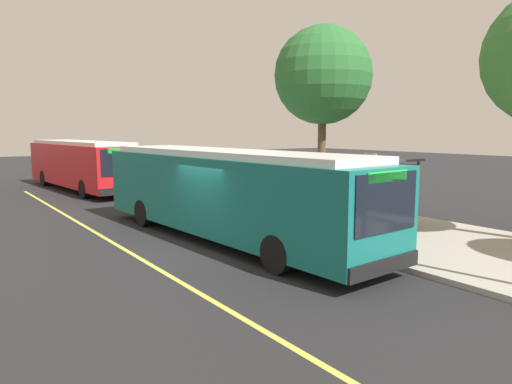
# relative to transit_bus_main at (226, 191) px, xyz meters

# --- Properties ---
(ground_plane) EXTENTS (120.00, 120.00, 0.00)m
(ground_plane) POSITION_rel_transit_bus_main_xyz_m (0.54, -1.01, -1.62)
(ground_plane) COLOR #232326
(sidewalk_curb) EXTENTS (44.00, 6.40, 0.15)m
(sidewalk_curb) POSITION_rel_transit_bus_main_xyz_m (0.54, 4.99, -1.54)
(sidewalk_curb) COLOR #A8A399
(sidewalk_curb) RESTS_ON ground_plane
(lane_stripe_center) EXTENTS (36.00, 0.14, 0.01)m
(lane_stripe_center) POSITION_rel_transit_bus_main_xyz_m (0.54, -3.21, -1.61)
(lane_stripe_center) COLOR #E0D64C
(lane_stripe_center) RESTS_ON ground_plane
(transit_bus_main) EXTENTS (12.67, 3.30, 2.95)m
(transit_bus_main) POSITION_rel_transit_bus_main_xyz_m (0.00, 0.00, 0.00)
(transit_bus_main) COLOR #146B66
(transit_bus_main) RESTS_ON ground_plane
(transit_bus_second) EXTENTS (12.15, 3.43, 2.95)m
(transit_bus_second) POSITION_rel_transit_bus_main_xyz_m (-16.23, -0.25, -0.00)
(transit_bus_second) COLOR red
(transit_bus_second) RESTS_ON ground_plane
(bus_shelter) EXTENTS (2.90, 1.60, 2.48)m
(bus_shelter) POSITION_rel_transit_bus_main_xyz_m (1.63, 5.27, 0.30)
(bus_shelter) COLOR #333338
(bus_shelter) RESTS_ON sidewalk_curb
(waiting_bench) EXTENTS (1.60, 0.48, 0.95)m
(waiting_bench) POSITION_rel_transit_bus_main_xyz_m (1.89, 5.23, -0.99)
(waiting_bench) COLOR brown
(waiting_bench) RESTS_ON sidewalk_curb
(route_sign_post) EXTENTS (0.44, 0.08, 2.80)m
(route_sign_post) POSITION_rel_transit_bus_main_xyz_m (3.97, 2.36, 0.34)
(route_sign_post) COLOR #333338
(route_sign_post) RESTS_ON sidewalk_curb
(pedestrian_commuter) EXTENTS (0.24, 0.40, 1.69)m
(pedestrian_commuter) POSITION_rel_transit_bus_main_xyz_m (3.66, 3.62, -0.50)
(pedestrian_commuter) COLOR #282D47
(pedestrian_commuter) RESTS_ON sidewalk_curb
(street_tree_near_shelter) EXTENTS (4.30, 4.30, 7.98)m
(street_tree_near_shelter) POSITION_rel_transit_bus_main_xyz_m (-2.59, 6.63, 4.34)
(street_tree_near_shelter) COLOR brown
(street_tree_near_shelter) RESTS_ON sidewalk_curb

